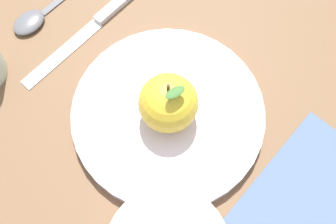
{
  "coord_description": "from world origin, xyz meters",
  "views": [
    {
      "loc": [
        0.18,
        -0.17,
        0.56
      ],
      "look_at": [
        0.03,
        -0.02,
        0.02
      ],
      "focal_mm": 49.58,
      "sensor_mm": 36.0,
      "label": 1
    }
  ],
  "objects_px": {
    "dinner_plate": "(168,115)",
    "spoon": "(39,15)",
    "linen_napkin": "(303,192)",
    "apple": "(168,103)",
    "knife": "(92,26)"
  },
  "relations": [
    {
      "from": "dinner_plate",
      "to": "spoon",
      "type": "bearing_deg",
      "value": -176.41
    },
    {
      "from": "linen_napkin",
      "to": "spoon",
      "type": "bearing_deg",
      "value": -172.26
    },
    {
      "from": "apple",
      "to": "spoon",
      "type": "xyz_separation_m",
      "value": [
        -0.24,
        -0.01,
        -0.05
      ]
    },
    {
      "from": "knife",
      "to": "linen_napkin",
      "type": "distance_m",
      "value": 0.36
    },
    {
      "from": "apple",
      "to": "knife",
      "type": "height_order",
      "value": "apple"
    },
    {
      "from": "knife",
      "to": "linen_napkin",
      "type": "bearing_deg",
      "value": 2.87
    },
    {
      "from": "apple",
      "to": "spoon",
      "type": "relative_size",
      "value": 0.51
    },
    {
      "from": "apple",
      "to": "linen_napkin",
      "type": "bearing_deg",
      "value": 13.38
    },
    {
      "from": "apple",
      "to": "linen_napkin",
      "type": "height_order",
      "value": "apple"
    },
    {
      "from": "apple",
      "to": "linen_napkin",
      "type": "relative_size",
      "value": 0.45
    },
    {
      "from": "dinner_plate",
      "to": "apple",
      "type": "relative_size",
      "value": 2.88
    },
    {
      "from": "apple",
      "to": "spoon",
      "type": "bearing_deg",
      "value": -176.73
    },
    {
      "from": "apple",
      "to": "dinner_plate",
      "type": "bearing_deg",
      "value": 143.31
    },
    {
      "from": "knife",
      "to": "dinner_plate",
      "type": "bearing_deg",
      "value": -8.31
    },
    {
      "from": "linen_napkin",
      "to": "apple",
      "type": "bearing_deg",
      "value": -166.62
    }
  ]
}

